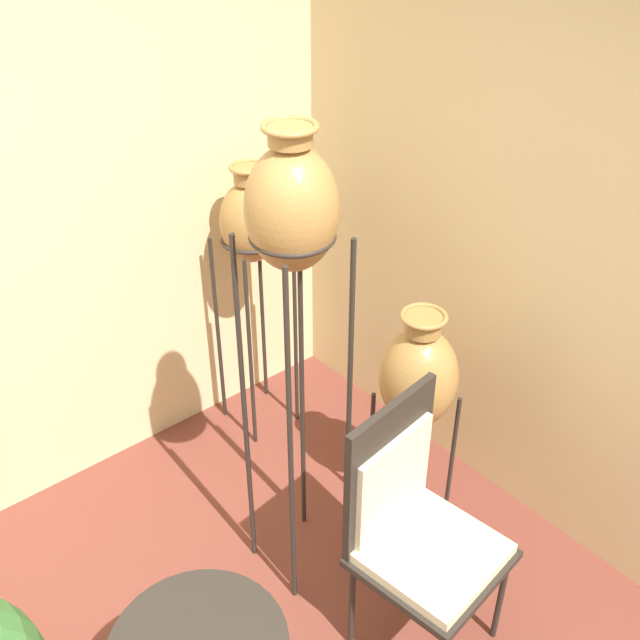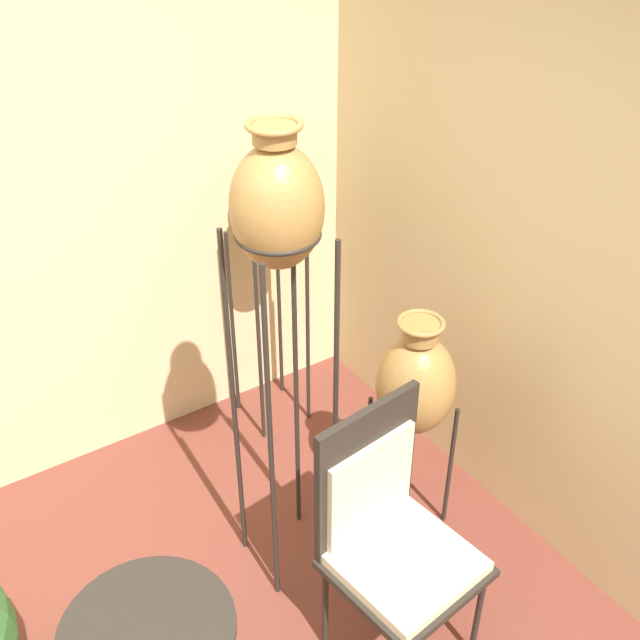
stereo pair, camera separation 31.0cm
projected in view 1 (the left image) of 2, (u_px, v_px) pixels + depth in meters
The scene contains 4 objects.
vase_stand_tall at pixel (292, 221), 2.40m from camera, with size 0.31×0.31×1.95m.
vase_stand_medium at pixel (250, 227), 3.45m from camera, with size 0.30×0.30×1.44m.
vase_stand_short at pixel (418, 377), 3.12m from camera, with size 0.33×0.33×1.08m.
chair at pixel (414, 522), 2.68m from camera, with size 0.53×0.52×1.08m.
Camera 1 is at (-0.45, -0.94, 2.68)m, focal length 42.00 mm.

